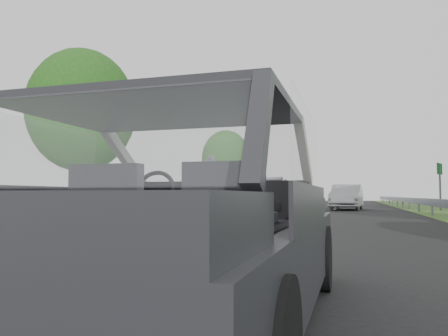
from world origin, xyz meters
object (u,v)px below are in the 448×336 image
Objects in this scene: subject_car at (186,218)px; other_car at (347,197)px; highway_sign at (440,187)px; cat at (234,172)px.

subject_car is 24.63m from other_car.
highway_sign is at bearing 76.59° from subject_car.
highway_sign is (5.81, 24.49, 0.30)m from cat.
highway_sign reaches higher than subject_car.
cat is 23.99m from other_car.
subject_car reaches higher than cat.
highway_sign reaches higher than cat.
subject_car is 1.45× the size of highway_sign.
cat is at bearing -86.80° from other_car.
other_car is (0.55, 23.98, -0.30)m from cat.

